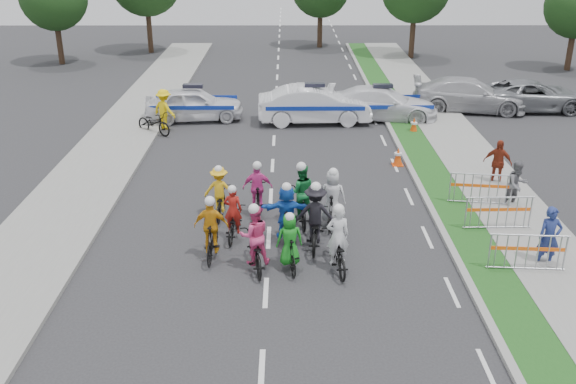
{
  "coord_description": "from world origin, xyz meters",
  "views": [
    {
      "loc": [
        0.5,
        -13.61,
        8.41
      ],
      "look_at": [
        0.56,
        3.8,
        1.1
      ],
      "focal_mm": 40.0,
      "sensor_mm": 36.0,
      "label": 1
    }
  ],
  "objects_px": {
    "spectator_1": "(517,185)",
    "cone_1": "(414,126)",
    "rider_2": "(255,244)",
    "police_car_1": "(314,105)",
    "barrier_2": "(480,190)",
    "parked_bike": "(154,123)",
    "rider_7": "(332,203)",
    "rider_5": "(287,217)",
    "police_car_0": "(194,104)",
    "rider_4": "(315,222)",
    "spectator_2": "(497,163)",
    "barrier_1": "(498,214)",
    "cone_0": "(398,157)",
    "civilian_suv": "(532,95)",
    "rider_6": "(233,220)",
    "rider_3": "(212,234)",
    "barrier_0": "(527,254)",
    "rider_8": "(301,200)",
    "rider_9": "(258,195)",
    "rider_1": "(290,247)",
    "spectator_0": "(549,237)",
    "rider_10": "(220,196)",
    "rider_0": "(337,248)",
    "police_car_2": "(382,103)",
    "marshal_hiviz": "(164,109)",
    "civilian_sedan": "(469,95)"
  },
  "relations": [
    {
      "from": "rider_9",
      "to": "cone_1",
      "type": "height_order",
      "value": "rider_9"
    },
    {
      "from": "rider_2",
      "to": "rider_9",
      "type": "bearing_deg",
      "value": -99.94
    },
    {
      "from": "rider_0",
      "to": "rider_7",
      "type": "relative_size",
      "value": 1.03
    },
    {
      "from": "rider_8",
      "to": "marshal_hiviz",
      "type": "height_order",
      "value": "rider_8"
    },
    {
      "from": "spectator_1",
      "to": "barrier_1",
      "type": "distance_m",
      "value": 2.06
    },
    {
      "from": "rider_7",
      "to": "spectator_1",
      "type": "distance_m",
      "value": 6.06
    },
    {
      "from": "police_car_1",
      "to": "marshal_hiviz",
      "type": "bearing_deg",
      "value": 95.27
    },
    {
      "from": "rider_6",
      "to": "rider_2",
      "type": "bearing_deg",
      "value": 117.02
    },
    {
      "from": "rider_5",
      "to": "spectator_0",
      "type": "relative_size",
      "value": 1.1
    },
    {
      "from": "spectator_0",
      "to": "barrier_1",
      "type": "relative_size",
      "value": 0.84
    },
    {
      "from": "rider_0",
      "to": "rider_3",
      "type": "distance_m",
      "value": 3.39
    },
    {
      "from": "rider_5",
      "to": "spectator_1",
      "type": "bearing_deg",
      "value": -160.65
    },
    {
      "from": "rider_3",
      "to": "spectator_0",
      "type": "distance_m",
      "value": 8.89
    },
    {
      "from": "police_car_0",
      "to": "spectator_1",
      "type": "xyz_separation_m",
      "value": [
        11.51,
        -9.98,
        0.03
      ]
    },
    {
      "from": "rider_6",
      "to": "civilian_suv",
      "type": "xyz_separation_m",
      "value": [
        13.44,
        13.7,
        0.17
      ]
    },
    {
      "from": "spectator_0",
      "to": "cone_1",
      "type": "xyz_separation_m",
      "value": [
        -1.34,
        11.69,
        -0.5
      ]
    },
    {
      "from": "barrier_1",
      "to": "cone_1",
      "type": "relative_size",
      "value": 2.86
    },
    {
      "from": "rider_4",
      "to": "spectator_0",
      "type": "relative_size",
      "value": 1.18
    },
    {
      "from": "rider_7",
      "to": "rider_9",
      "type": "relative_size",
      "value": 1.03
    },
    {
      "from": "police_car_2",
      "to": "civilian_sedan",
      "type": "distance_m",
      "value": 4.63
    },
    {
      "from": "rider_2",
      "to": "rider_4",
      "type": "distance_m",
      "value": 2.04
    },
    {
      "from": "rider_1",
      "to": "police_car_1",
      "type": "bearing_deg",
      "value": -105.72
    },
    {
      "from": "rider_3",
      "to": "rider_6",
      "type": "xyz_separation_m",
      "value": [
        0.49,
        1.19,
        -0.15
      ]
    },
    {
      "from": "rider_1",
      "to": "police_car_0",
      "type": "xyz_separation_m",
      "value": [
        -4.31,
        13.88,
        0.11
      ]
    },
    {
      "from": "rider_4",
      "to": "barrier_0",
      "type": "xyz_separation_m",
      "value": [
        5.39,
        -1.53,
        -0.2
      ]
    },
    {
      "from": "spectator_1",
      "to": "barrier_2",
      "type": "bearing_deg",
      "value": 153.7
    },
    {
      "from": "police_car_0",
      "to": "parked_bike",
      "type": "relative_size",
      "value": 2.36
    },
    {
      "from": "barrier_0",
      "to": "barrier_1",
      "type": "distance_m",
      "value": 2.44
    },
    {
      "from": "rider_3",
      "to": "cone_0",
      "type": "xyz_separation_m",
      "value": [
        6.2,
        7.2,
        -0.37
      ]
    },
    {
      "from": "rider_10",
      "to": "spectator_0",
      "type": "bearing_deg",
      "value": 162.25
    },
    {
      "from": "rider_3",
      "to": "barrier_0",
      "type": "bearing_deg",
      "value": 176.47
    },
    {
      "from": "barrier_2",
      "to": "parked_bike",
      "type": "distance_m",
      "value": 14.18
    },
    {
      "from": "rider_2",
      "to": "rider_10",
      "type": "relative_size",
      "value": 1.14
    },
    {
      "from": "rider_2",
      "to": "police_car_1",
      "type": "xyz_separation_m",
      "value": [
        2.11,
        13.39,
        0.13
      ]
    },
    {
      "from": "police_car_2",
      "to": "parked_bike",
      "type": "bearing_deg",
      "value": 111.12
    },
    {
      "from": "cone_0",
      "to": "civilian_suv",
      "type": "bearing_deg",
      "value": 44.89
    },
    {
      "from": "rider_7",
      "to": "rider_3",
      "type": "bearing_deg",
      "value": 39.94
    },
    {
      "from": "rider_8",
      "to": "rider_9",
      "type": "height_order",
      "value": "rider_8"
    },
    {
      "from": "spectator_2",
      "to": "civilian_suv",
      "type": "bearing_deg",
      "value": 88.45
    },
    {
      "from": "rider_4",
      "to": "spectator_2",
      "type": "relative_size",
      "value": 1.22
    },
    {
      "from": "parked_bike",
      "to": "spectator_1",
      "type": "bearing_deg",
      "value": -85.55
    },
    {
      "from": "rider_4",
      "to": "police_car_2",
      "type": "distance_m",
      "value": 13.27
    },
    {
      "from": "spectator_1",
      "to": "cone_1",
      "type": "relative_size",
      "value": 2.25
    },
    {
      "from": "rider_7",
      "to": "spectator_1",
      "type": "bearing_deg",
      "value": -158.27
    },
    {
      "from": "rider_7",
      "to": "rider_8",
      "type": "bearing_deg",
      "value": -4.33
    },
    {
      "from": "rider_8",
      "to": "police_car_0",
      "type": "distance_m",
      "value": 11.98
    },
    {
      "from": "police_car_0",
      "to": "marshal_hiviz",
      "type": "relative_size",
      "value": 2.51
    },
    {
      "from": "barrier_1",
      "to": "rider_10",
      "type": "bearing_deg",
      "value": 172.22
    },
    {
      "from": "rider_2",
      "to": "civilian_suv",
      "type": "distance_m",
      "value": 20.07
    },
    {
      "from": "rider_0",
      "to": "rider_3",
      "type": "relative_size",
      "value": 1.05
    }
  ]
}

